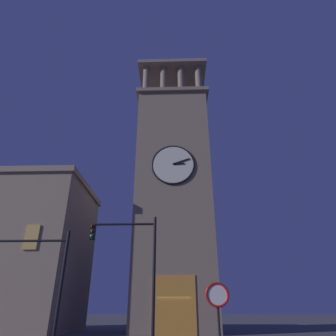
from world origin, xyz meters
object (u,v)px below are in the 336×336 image
at_px(clocktower, 174,198).
at_px(traffic_signal_mid, 34,266).
at_px(no_horn_sign, 218,300).
at_px(traffic_signal_near, 134,257).

relative_size(clocktower, traffic_signal_mid, 5.45).
height_order(traffic_signal_mid, no_horn_sign, traffic_signal_mid).
bearing_deg(clocktower, traffic_signal_mid, 60.83).
bearing_deg(traffic_signal_near, no_horn_sign, 126.18).
distance_m(traffic_signal_near, no_horn_sign, 6.31).
bearing_deg(traffic_signal_mid, no_horn_sign, 152.14).
height_order(traffic_signal_near, no_horn_sign, traffic_signal_near).
distance_m(traffic_signal_mid, no_horn_sign, 9.63).
distance_m(clocktower, no_horn_sign, 19.25).
relative_size(clocktower, no_horn_sign, 11.62).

